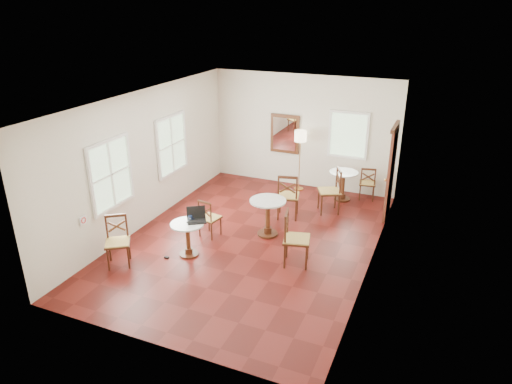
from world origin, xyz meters
TOP-DOWN VIEW (x-y plane):
  - ground at (0.00, 0.00)m, footprint 7.00×7.00m
  - room_shell at (-0.06, 0.27)m, footprint 5.02×7.02m
  - cafe_table_near at (-0.90, -1.03)m, footprint 0.66×0.66m
  - cafe_table_mid at (0.24, 0.39)m, footprint 0.78×0.78m
  - cafe_table_back at (1.28, 2.91)m, footprint 0.71×0.71m
  - chair_near_a at (-0.90, -0.15)m, footprint 0.46×0.46m
  - chair_near_b at (-1.95, -1.84)m, footprint 0.63×0.63m
  - chair_mid_a at (0.34, 1.38)m, footprint 0.61×0.61m
  - chair_mid_b at (1.15, -0.51)m, footprint 0.60×0.60m
  - chair_back_a at (1.84, 3.20)m, footprint 0.47×0.47m
  - chair_back_b at (1.17, 2.07)m, footprint 0.67×0.67m
  - floor_lamp at (0.04, 3.15)m, footprint 0.31×0.31m
  - laptop at (-0.79, -0.84)m, footprint 0.48×0.46m
  - mouse at (-0.87, -1.02)m, footprint 0.09×0.06m
  - navy_mug at (-0.90, -0.89)m, footprint 0.12×0.08m
  - water_glass at (-0.87, -0.99)m, footprint 0.06×0.06m
  - power_adapter at (-1.23, -1.32)m, footprint 0.09×0.05m

SIDE VIEW (x-z plane):
  - ground at x=0.00m, z-range 0.00..0.00m
  - power_adapter at x=-1.23m, z-range 0.00..0.03m
  - chair_near_a at x=-0.90m, z-range 0.00..0.86m
  - cafe_table_near at x=-0.90m, z-range 0.08..0.78m
  - chair_back_a at x=1.84m, z-range 0.00..0.88m
  - cafe_table_back at x=1.28m, z-range 0.09..0.84m
  - chair_near_b at x=-1.95m, z-range 0.00..0.98m
  - cafe_table_mid at x=0.24m, z-range 0.10..0.92m
  - chair_mid_b at x=1.15m, z-range 0.00..1.08m
  - chair_back_b at x=1.17m, z-range 0.00..1.09m
  - chair_mid_a at x=0.34m, z-range 0.00..1.09m
  - mouse at x=-0.87m, z-range 0.70..0.73m
  - navy_mug at x=-0.90m, z-range 0.70..0.80m
  - water_glass at x=-0.87m, z-range 0.70..0.81m
  - laptop at x=-0.79m, z-range 0.64..0.90m
  - floor_lamp at x=0.04m, z-range 0.56..2.18m
  - room_shell at x=-0.06m, z-range 0.38..3.39m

